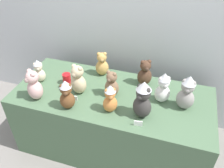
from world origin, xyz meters
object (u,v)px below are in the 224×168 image
(teddy_bear_charcoal, at_px, (143,100))
(teddy_bear_blush, at_px, (34,86))
(teddy_bear_honey, at_px, (102,64))
(teddy_bear_ginger, at_px, (110,99))
(teddy_bear_sand, at_px, (78,80))
(teddy_bear_snow, at_px, (163,88))
(teddy_bear_mocha, at_px, (111,84))
(display_table, at_px, (112,121))
(teddy_bear_chestnut, at_px, (67,95))
(teddy_bear_cream, at_px, (39,71))
(teddy_bear_cocoa, at_px, (145,73))
(teddy_bear_ash, at_px, (187,93))
(party_cup_red, at_px, (67,79))

(teddy_bear_charcoal, relative_size, teddy_bear_blush, 1.17)
(teddy_bear_honey, relative_size, teddy_bear_ginger, 0.96)
(teddy_bear_sand, height_order, teddy_bear_honey, teddy_bear_sand)
(teddy_bear_snow, bearing_deg, teddy_bear_mocha, 163.33)
(teddy_bear_blush, relative_size, teddy_bear_ginger, 1.10)
(display_table, height_order, teddy_bear_snow, teddy_bear_snow)
(teddy_bear_blush, height_order, teddy_bear_ginger, teddy_bear_blush)
(teddy_bear_snow, xyz_separation_m, teddy_bear_honey, (-0.64, 0.23, -0.02))
(display_table, height_order, teddy_bear_ginger, teddy_bear_ginger)
(teddy_bear_chestnut, xyz_separation_m, teddy_bear_blush, (-0.33, 0.03, -0.00))
(teddy_bear_snow, distance_m, teddy_bear_blush, 1.13)
(display_table, relative_size, teddy_bear_cream, 7.60)
(teddy_bear_snow, distance_m, teddy_bear_mocha, 0.46)
(teddy_bear_blush, bearing_deg, teddy_bear_sand, 59.61)
(teddy_bear_cocoa, xyz_separation_m, teddy_bear_ash, (0.39, -0.23, 0.03))
(teddy_bear_cream, xyz_separation_m, teddy_bear_ginger, (0.79, -0.20, 0.01))
(teddy_bear_sand, xyz_separation_m, teddy_bear_ginger, (0.36, -0.15, -0.01))
(display_table, xyz_separation_m, party_cup_red, (-0.47, 0.03, 0.41))
(display_table, xyz_separation_m, teddy_bear_honey, (-0.20, 0.28, 0.48))
(teddy_bear_cream, distance_m, teddy_bear_ginger, 0.82)
(teddy_bear_sand, relative_size, teddy_bear_cocoa, 1.09)
(teddy_bear_honey, bearing_deg, party_cup_red, -157.32)
(teddy_bear_cocoa, bearing_deg, display_table, -161.46)
(teddy_bear_mocha, bearing_deg, teddy_bear_charcoal, -16.24)
(display_table, relative_size, teddy_bear_chestnut, 6.47)
(teddy_bear_snow, height_order, teddy_bear_ginger, teddy_bear_snow)
(teddy_bear_snow, xyz_separation_m, teddy_bear_blush, (-1.09, -0.30, -0.01))
(teddy_bear_charcoal, bearing_deg, teddy_bear_ginger, -149.91)
(teddy_bear_cream, relative_size, teddy_bear_blush, 0.82)
(teddy_bear_sand, distance_m, teddy_bear_blush, 0.39)
(display_table, bearing_deg, teddy_bear_cream, -178.77)
(teddy_bear_charcoal, relative_size, teddy_bear_chestnut, 1.22)
(teddy_bear_cream, distance_m, party_cup_red, 0.28)
(teddy_bear_chestnut, distance_m, teddy_bear_blush, 0.33)
(teddy_bear_cocoa, bearing_deg, teddy_bear_honey, 149.62)
(teddy_bear_ash, bearing_deg, teddy_bear_mocha, -171.41)
(teddy_bear_chestnut, relative_size, teddy_bear_cocoa, 1.05)
(teddy_bear_blush, distance_m, teddy_bear_ginger, 0.69)
(teddy_bear_charcoal, height_order, teddy_bear_mocha, teddy_bear_charcoal)
(teddy_bear_sand, relative_size, teddy_bear_cream, 1.21)
(teddy_bear_charcoal, bearing_deg, teddy_bear_honey, 162.56)
(teddy_bear_ginger, bearing_deg, teddy_bear_cream, 137.22)
(teddy_bear_honey, distance_m, teddy_bear_blush, 0.70)
(teddy_bear_ginger, bearing_deg, teddy_bear_mocha, 76.01)
(party_cup_red, bearing_deg, teddy_bear_honey, 42.47)
(teddy_bear_cream, bearing_deg, teddy_bear_charcoal, -37.31)
(teddy_bear_charcoal, relative_size, teddy_bear_cocoa, 1.28)
(teddy_bear_ginger, bearing_deg, teddy_bear_chestnut, 162.52)
(teddy_bear_mocha, height_order, teddy_bear_blush, teddy_bear_blush)
(party_cup_red, bearing_deg, display_table, -3.37)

